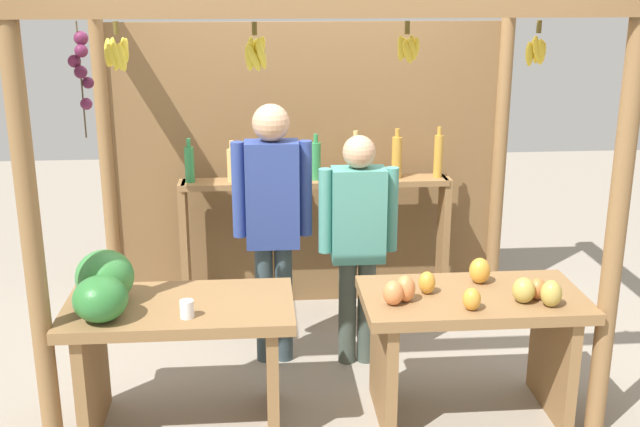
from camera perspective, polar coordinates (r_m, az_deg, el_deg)
name	(u,v)px	position (r m, az deg, el deg)	size (l,w,h in m)	color
ground_plane	(318,358)	(5.05, -0.18, -10.58)	(12.00, 12.00, 0.00)	gray
market_stall	(311,139)	(5.01, -0.63, 5.47)	(2.94, 2.01, 2.28)	olive
fruit_counter_left	(157,323)	(4.15, -11.85, -7.89)	(1.19, 0.66, 1.00)	olive
fruit_counter_right	(471,325)	(4.30, 11.04, -8.03)	(1.19, 0.64, 0.86)	olive
bottle_shelf_unit	(317,207)	(5.42, -0.24, 0.47)	(1.88, 0.22, 1.36)	olive
vendor_man	(272,211)	(4.69, -3.51, 0.15)	(0.48, 0.22, 1.63)	#34454B
vendor_woman	(358,232)	(4.70, 2.81, -1.38)	(0.48, 0.20, 1.45)	#414C44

